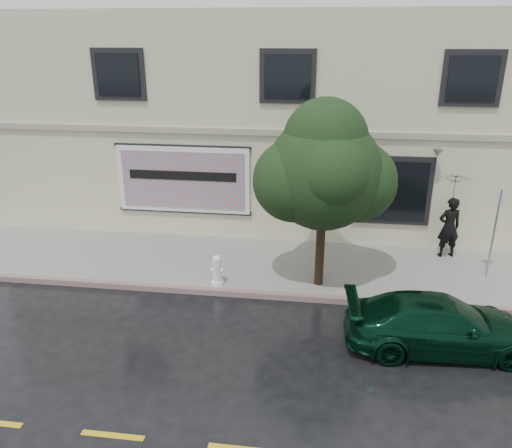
# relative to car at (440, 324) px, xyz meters

# --- Properties ---
(ground) EXTENTS (90.00, 90.00, 0.00)m
(ground) POSITION_rel_car_xyz_m (-3.74, 0.15, -0.58)
(ground) COLOR black
(ground) RESTS_ON ground
(sidewalk) EXTENTS (20.00, 3.50, 0.15)m
(sidewalk) POSITION_rel_car_xyz_m (-3.74, 3.40, -0.51)
(sidewalk) COLOR #9E9A95
(sidewalk) RESTS_ON ground
(curb) EXTENTS (20.00, 0.18, 0.16)m
(curb) POSITION_rel_car_xyz_m (-3.74, 1.65, -0.51)
(curb) COLOR gray
(curb) RESTS_ON ground
(building) EXTENTS (20.00, 8.12, 7.00)m
(building) POSITION_rel_car_xyz_m (-3.74, 9.15, 2.92)
(building) COLOR beige
(building) RESTS_ON ground
(billboard) EXTENTS (4.30, 0.16, 2.20)m
(billboard) POSITION_rel_car_xyz_m (-6.94, 5.07, 1.47)
(billboard) COLOR white
(billboard) RESTS_ON ground
(car) EXTENTS (4.10, 2.01, 1.16)m
(car) POSITION_rel_car_xyz_m (0.00, 0.00, 0.00)
(car) COLOR black
(car) RESTS_ON ground
(pedestrian) EXTENTS (0.75, 0.58, 1.82)m
(pedestrian) POSITION_rel_car_xyz_m (1.10, 4.60, 0.48)
(pedestrian) COLOR black
(pedestrian) RESTS_ON sidewalk
(umbrella) EXTENTS (1.27, 1.27, 0.80)m
(umbrella) POSITION_rel_car_xyz_m (1.10, 4.60, 1.79)
(umbrella) COLOR black
(umbrella) RESTS_ON pedestrian
(street_tree) EXTENTS (2.83, 2.83, 4.43)m
(street_tree) POSITION_rel_car_xyz_m (-2.60, 2.35, 2.58)
(street_tree) COLOR black
(street_tree) RESTS_ON sidewalk
(fire_hydrant) EXTENTS (0.34, 0.32, 0.83)m
(fire_hydrant) POSITION_rel_car_xyz_m (-5.24, 1.95, -0.03)
(fire_hydrant) COLOR white
(fire_hydrant) RESTS_ON sidewalk
(sign_pole) EXTENTS (0.30, 0.09, 2.47)m
(sign_pole) POSITION_rel_car_xyz_m (1.92, 3.35, 1.06)
(sign_pole) COLOR #9EA2A7
(sign_pole) RESTS_ON sidewalk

